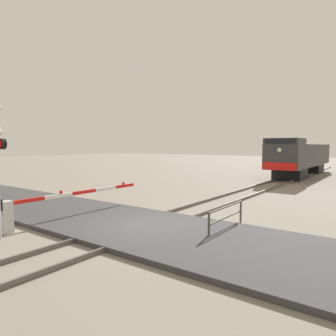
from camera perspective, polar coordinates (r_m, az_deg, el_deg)
ground_plane at (r=11.55m, az=-5.16°, el=-11.48°), size 160.00×160.00×0.00m
rail_track_left at (r=12.00m, az=-7.78°, el=-10.52°), size 0.08×80.00×0.15m
rail_track_right at (r=11.08m, az=-2.32°, el=-11.74°), size 0.08×80.00×0.15m
road_surface at (r=11.52m, az=-5.16°, el=-11.07°), size 36.00×4.89×0.17m
locomotive at (r=34.11m, az=23.77°, el=1.97°), size 2.91×15.84×3.75m
crossing_gate at (r=12.80m, az=-23.75°, el=-6.55°), size 0.36×7.15×1.27m
guard_railing at (r=11.32m, az=10.95°, el=-8.61°), size 0.08×2.72×0.95m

